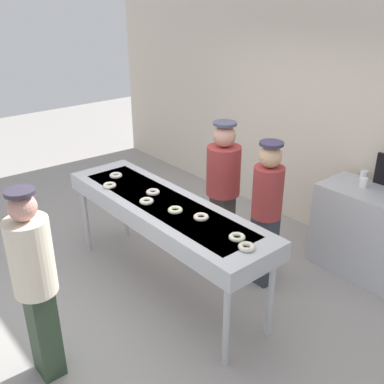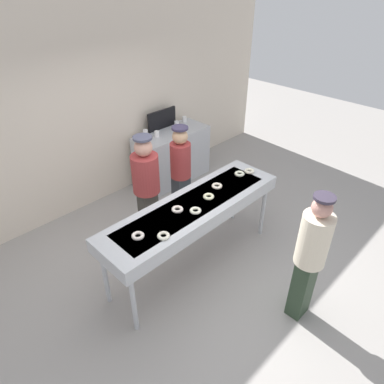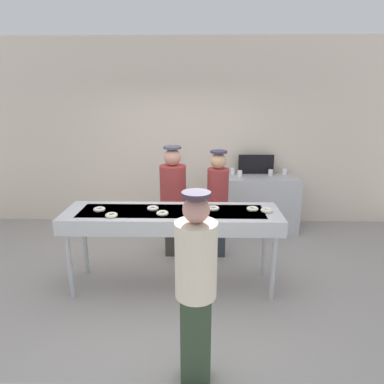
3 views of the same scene
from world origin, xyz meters
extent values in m
plane|color=#9E9993|center=(0.00, 0.00, 0.00)|extent=(16.00, 16.00, 0.00)
cube|color=beige|center=(0.00, 2.30, 1.62)|extent=(8.00, 0.12, 3.23)
cube|color=#B7BABF|center=(0.00, 0.00, 0.89)|extent=(2.53, 0.70, 0.18)
cube|color=slate|center=(0.00, 0.00, 0.94)|extent=(2.15, 0.49, 0.08)
cylinder|color=#B7BABF|center=(-1.16, -0.27, 0.40)|extent=(0.06, 0.06, 0.80)
cylinder|color=#B7BABF|center=(1.16, -0.27, 0.40)|extent=(0.06, 0.06, 0.80)
cylinder|color=#B7BABF|center=(-1.16, 0.27, 0.40)|extent=(0.06, 0.06, 0.80)
cylinder|color=#B7BABF|center=(1.16, 0.27, 0.40)|extent=(0.06, 0.06, 0.80)
torus|color=white|center=(-0.23, 0.04, 1.00)|extent=(0.16, 0.16, 0.04)
torus|color=silver|center=(1.10, -0.01, 1.00)|extent=(0.14, 0.14, 0.04)
torus|color=white|center=(-0.85, -0.01, 1.00)|extent=(0.15, 0.15, 0.04)
torus|color=#F5E7CD|center=(0.49, 0.05, 1.00)|extent=(0.19, 0.19, 0.04)
torus|color=#F5F4C2|center=(0.23, -0.04, 1.00)|extent=(0.15, 0.15, 0.04)
torus|color=white|center=(-0.66, -0.21, 1.00)|extent=(0.14, 0.14, 0.04)
torus|color=white|center=(0.95, 0.04, 1.00)|extent=(0.19, 0.19, 0.04)
torus|color=white|center=(-0.10, -0.13, 1.00)|extent=(0.18, 0.18, 0.04)
cube|color=#2E343B|center=(0.58, 0.84, 0.39)|extent=(0.24, 0.18, 0.78)
cylinder|color=#993333|center=(0.58, 0.84, 1.05)|extent=(0.30, 0.30, 0.53)
sphere|color=tan|center=(0.58, 0.84, 1.42)|extent=(0.22, 0.22, 0.22)
cylinder|color=#342E49|center=(0.58, 0.84, 1.54)|extent=(0.23, 0.23, 0.03)
cube|color=#383530|center=(-0.05, 0.85, 0.40)|extent=(0.24, 0.18, 0.81)
cylinder|color=#993333|center=(-0.05, 0.85, 1.08)|extent=(0.37, 0.37, 0.54)
sphere|color=tan|center=(-0.05, 0.85, 1.47)|extent=(0.24, 0.24, 0.24)
cylinder|color=#424357|center=(-0.05, 0.85, 1.60)|extent=(0.25, 0.25, 0.03)
cube|color=#2A3C2A|center=(0.30, -1.41, 0.40)|extent=(0.24, 0.18, 0.80)
cylinder|color=beige|center=(0.30, -1.41, 1.10)|extent=(0.32, 0.32, 0.60)
sphere|color=tan|center=(0.30, -1.41, 1.50)|extent=(0.20, 0.20, 0.20)
cylinder|color=#352E3D|center=(0.30, -1.41, 1.61)|extent=(0.21, 0.21, 0.03)
cube|color=#B7BABF|center=(1.32, 1.85, 0.48)|extent=(1.39, 0.59, 0.95)
cylinder|color=white|center=(0.91, 2.06, 1.00)|extent=(0.08, 0.08, 0.10)
cylinder|color=white|center=(1.01, 1.88, 1.00)|extent=(0.08, 0.08, 0.10)
cylinder|color=white|center=(1.55, 1.97, 1.00)|extent=(0.08, 0.08, 0.10)
cylinder|color=white|center=(1.81, 2.03, 1.00)|extent=(0.08, 0.08, 0.10)
cube|color=black|center=(1.32, 2.09, 1.12)|extent=(0.62, 0.04, 0.34)
camera|label=1|loc=(3.11, -2.28, 2.85)|focal=41.50mm
camera|label=2|loc=(-2.44, -2.42, 3.41)|focal=32.50mm
camera|label=3|loc=(0.31, -3.64, 2.28)|focal=30.94mm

